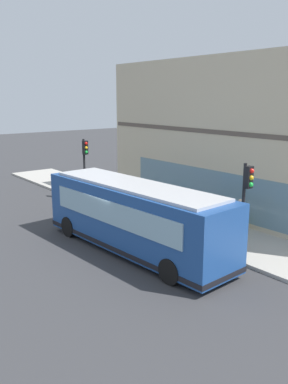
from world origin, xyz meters
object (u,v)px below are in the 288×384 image
at_px(fire_hydrant, 240,222).
at_px(pedestrian_near_building_entrance, 185,204).
at_px(traffic_light_near_corner, 246,193).
at_px(pedestrian_walking_along_curb, 240,214).
at_px(city_bus_nearside, 134,217).
at_px(traffic_light_down_block, 85,157).
at_px(newspaper_vending_box, 127,200).

bearing_deg(fire_hydrant, pedestrian_near_building_entrance, 110.51).
relative_size(traffic_light_near_corner, pedestrian_walking_along_curb, 2.23).
xyz_separation_m(city_bus_nearside, pedestrian_near_building_entrance, (4.67, 1.62, -0.49)).
relative_size(traffic_light_near_corner, fire_hydrant, 5.35).
bearing_deg(traffic_light_near_corner, pedestrian_near_building_entrance, 72.11).
distance_m(traffic_light_down_block, pedestrian_walking_along_curb, 11.42).
relative_size(pedestrian_near_building_entrance, pedestrian_walking_along_curb, 0.90).
bearing_deg(pedestrian_walking_along_curb, fire_hydrant, 35.89).
bearing_deg(traffic_light_near_corner, pedestrian_walking_along_curb, 41.85).
distance_m(pedestrian_near_building_entrance, pedestrian_walking_along_curb, 3.40).
distance_m(city_bus_nearside, pedestrian_near_building_entrance, 4.97).
distance_m(traffic_light_near_corner, pedestrian_walking_along_curb, 3.35).
bearing_deg(traffic_light_down_block, traffic_light_near_corner, -90.41).
distance_m(pedestrian_near_building_entrance, newspaper_vending_box, 4.25).
relative_size(traffic_light_down_block, pedestrian_near_building_entrance, 2.45).
distance_m(fire_hydrant, newspaper_vending_box, 7.30).
bearing_deg(traffic_light_near_corner, fire_hydrant, 40.54).
bearing_deg(traffic_light_down_block, newspaper_vending_box, -78.96).
distance_m(traffic_light_down_block, fire_hydrant, 11.22).
height_order(pedestrian_near_building_entrance, pedestrian_walking_along_curb, pedestrian_walking_along_curb).
bearing_deg(fire_hydrant, traffic_light_down_block, 104.23).
bearing_deg(newspaper_vending_box, city_bus_nearside, -123.25).
xyz_separation_m(traffic_light_down_block, fire_hydrant, (2.70, -10.64, -2.36)).
distance_m(pedestrian_walking_along_curb, newspaper_vending_box, 7.64).
height_order(city_bus_nearside, traffic_light_near_corner, traffic_light_near_corner).
bearing_deg(city_bus_nearside, newspaper_vending_box, 56.75).
relative_size(city_bus_nearside, traffic_light_near_corner, 2.57).
height_order(city_bus_nearside, newspaper_vending_box, city_bus_nearside).
xyz_separation_m(traffic_light_down_block, newspaper_vending_box, (0.71, -3.61, -2.27)).
height_order(traffic_light_near_corner, newspaper_vending_box, traffic_light_near_corner).
bearing_deg(pedestrian_walking_along_curb, traffic_light_near_corner, -138.15).
height_order(city_bus_nearside, pedestrian_near_building_entrance, city_bus_nearside).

